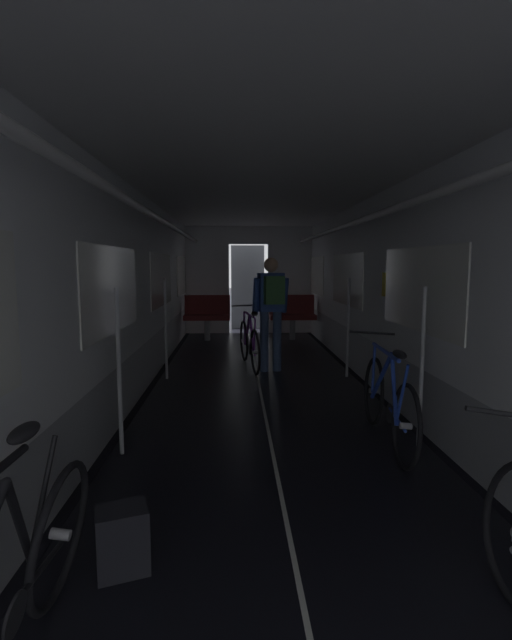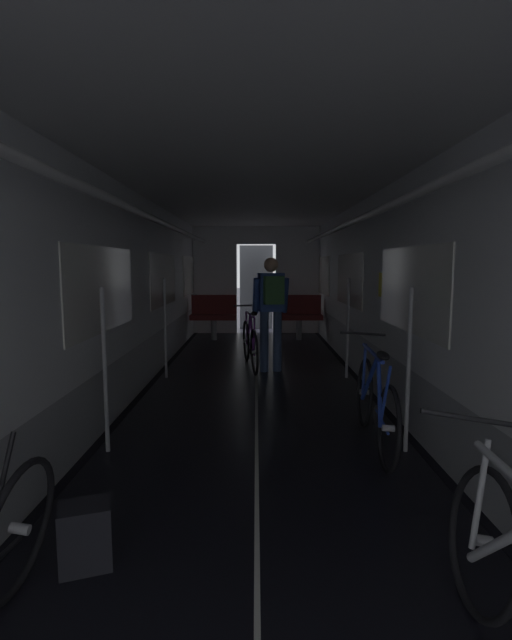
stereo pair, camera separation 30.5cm
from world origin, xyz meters
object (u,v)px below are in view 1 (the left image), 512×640
bicycle_blue (388,401)px  backpack_on_floor (122,540)px  bicycle_black (2,602)px  person_cyclist_aisle (271,304)px  bench_seat_far_left (207,313)px  bicycle_purple_in_aisle (249,343)px  bench_seat_far_right (292,313)px

bicycle_blue → backpack_on_floor: (-1.93, -1.66, -0.21)m
backpack_on_floor → bicycle_black: bearing=-109.5°
bicycle_blue → backpack_on_floor: bearing=-139.4°
bicycle_blue → person_cyclist_aisle: person_cyclist_aisle is taller
bench_seat_far_left → person_cyclist_aisle: (1.12, -2.99, 0.45)m
bench_seat_far_left → person_cyclist_aisle: size_ratio=0.58×
backpack_on_floor → person_cyclist_aisle: bearing=76.0°
person_cyclist_aisle → backpack_on_floor: bearing=-104.0°
bench_seat_far_left → bicycle_black: (-0.25, -8.20, -0.19)m
bicycle_blue → backpack_on_floor: bicycle_blue is taller
bicycle_purple_in_aisle → backpack_on_floor: bearing=-99.6°
bicycle_black → backpack_on_floor: bicycle_black is taller
bench_seat_far_right → person_cyclist_aisle: bearing=-102.8°
bicycle_blue → person_cyclist_aisle: 3.02m
bicycle_blue → bicycle_purple_in_aisle: 3.31m
bicycle_blue → person_cyclist_aisle: (-0.82, 2.84, 0.63)m
bench_seat_far_left → bench_seat_far_right: 1.80m
bench_seat_far_left → bicycle_purple_in_aisle: 2.85m
bicycle_black → bicycle_purple_in_aisle: size_ratio=1.01×
bench_seat_far_right → bicycle_blue: 5.84m
person_cyclist_aisle → bench_seat_far_left: bearing=110.5°
bench_seat_far_right → bicycle_black: 8.45m
bench_seat_far_right → bicycle_black: size_ratio=0.58×
backpack_on_floor → bench_seat_far_left: bearing=90.0°
person_cyclist_aisle → backpack_on_floor: size_ratio=4.96×
bicycle_blue → bicycle_black: (-2.18, -2.36, -0.00)m
bicycle_black → bench_seat_far_right: bearing=76.0°
bench_seat_far_left → bicycle_blue: bearing=-71.6°
bench_seat_far_right → bicycle_purple_in_aisle: bearing=-110.0°
bench_seat_far_right → bicycle_purple_in_aisle: bench_seat_far_right is taller
bench_seat_far_right → backpack_on_floor: bench_seat_far_right is taller
bench_seat_far_right → bicycle_blue: (0.14, -5.84, -0.18)m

